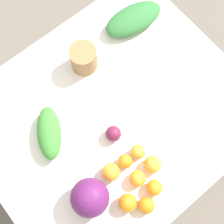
# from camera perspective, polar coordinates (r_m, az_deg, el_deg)

# --- Properties ---
(ground_plane) EXTENTS (8.00, 8.00, 0.00)m
(ground_plane) POSITION_cam_1_polar(r_m,az_deg,el_deg) (2.21, -0.00, -5.66)
(ground_plane) COLOR #70665B
(dining_table) EXTENTS (1.30, 1.10, 0.73)m
(dining_table) POSITION_cam_1_polar(r_m,az_deg,el_deg) (1.59, -0.00, -1.10)
(dining_table) COLOR silver
(dining_table) RESTS_ON ground_plane
(cabbage_purple) EXTENTS (0.17, 0.17, 0.17)m
(cabbage_purple) POSITION_cam_1_polar(r_m,az_deg,el_deg) (1.36, -4.09, -15.33)
(cabbage_purple) COLOR #601E5B
(cabbage_purple) RESTS_ON dining_table
(paper_bag) EXTENTS (0.13, 0.13, 0.14)m
(paper_bag) POSITION_cam_1_polar(r_m,az_deg,el_deg) (1.55, -5.20, 9.75)
(paper_bag) COLOR #997047
(paper_bag) RESTS_ON dining_table
(greens_bunch_chard) EXTENTS (0.22, 0.27, 0.10)m
(greens_bunch_chard) POSITION_cam_1_polar(r_m,az_deg,el_deg) (1.46, -11.42, -3.75)
(greens_bunch_chard) COLOR #3D8433
(greens_bunch_chard) RESTS_ON dining_table
(greens_bunch_scallion) EXTENTS (0.34, 0.20, 0.09)m
(greens_bunch_scallion) POSITION_cam_1_polar(r_m,az_deg,el_deg) (1.68, 3.92, 16.60)
(greens_bunch_scallion) COLOR #337538
(greens_bunch_scallion) RESTS_ON dining_table
(beet_root) EXTENTS (0.07, 0.07, 0.07)m
(beet_root) POSITION_cam_1_polar(r_m,az_deg,el_deg) (1.44, 0.24, -3.98)
(beet_root) COLOR maroon
(beet_root) RESTS_ON dining_table
(orange_0) EXTENTS (0.07, 0.07, 0.07)m
(orange_0) POSITION_cam_1_polar(r_m,az_deg,el_deg) (1.43, 4.79, -7.23)
(orange_0) COLOR #F9A833
(orange_0) RESTS_ON dining_table
(orange_1) EXTENTS (0.07, 0.07, 0.07)m
(orange_1) POSITION_cam_1_polar(r_m,az_deg,el_deg) (1.41, 4.68, -12.03)
(orange_1) COLOR orange
(orange_1) RESTS_ON dining_table
(orange_2) EXTENTS (0.07, 0.07, 0.07)m
(orange_2) POSITION_cam_1_polar(r_m,az_deg,el_deg) (1.42, 2.41, -9.01)
(orange_2) COLOR orange
(orange_2) RESTS_ON dining_table
(orange_3) EXTENTS (0.07, 0.07, 0.07)m
(orange_3) POSITION_cam_1_polar(r_m,az_deg,el_deg) (1.41, 6.31, -16.61)
(orange_3) COLOR orange
(orange_3) RESTS_ON dining_table
(orange_4) EXTENTS (0.08, 0.08, 0.08)m
(orange_4) POSITION_cam_1_polar(r_m,az_deg,el_deg) (1.40, 2.85, -16.28)
(orange_4) COLOR orange
(orange_4) RESTS_ON dining_table
(orange_5) EXTENTS (0.08, 0.08, 0.08)m
(orange_5) POSITION_cam_1_polar(r_m,az_deg,el_deg) (1.43, 7.49, -9.45)
(orange_5) COLOR #F9A833
(orange_5) RESTS_ON dining_table
(orange_6) EXTENTS (0.08, 0.08, 0.08)m
(orange_6) POSITION_cam_1_polar(r_m,az_deg,el_deg) (1.41, -0.21, -10.92)
(orange_6) COLOR orange
(orange_6) RESTS_ON dining_table
(orange_7) EXTENTS (0.07, 0.07, 0.07)m
(orange_7) POSITION_cam_1_polar(r_m,az_deg,el_deg) (1.42, 7.80, -13.54)
(orange_7) COLOR orange
(orange_7) RESTS_ON dining_table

